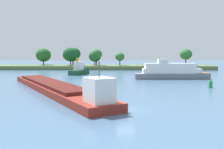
# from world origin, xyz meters

# --- Properties ---
(ground_plane) EXTENTS (400.00, 400.00, 0.00)m
(ground_plane) POSITION_xyz_m (0.00, 0.00, 0.00)
(ground_plane) COLOR #476B8E
(treeline_island) EXTENTS (99.38, 14.78, 9.02)m
(treeline_island) POSITION_xyz_m (-11.93, 75.29, 2.58)
(treeline_island) COLOR #566B3D
(treeline_island) RESTS_ON ground
(tugboat) EXTENTS (5.64, 8.74, 5.19)m
(tugboat) POSITION_xyz_m (-12.21, 48.30, 1.35)
(tugboat) COLOR #19472D
(tugboat) RESTS_ON ground
(white_riverboat) EXTENTS (19.20, 4.41, 6.51)m
(white_riverboat) POSITION_xyz_m (13.52, 35.23, 1.75)
(white_riverboat) COLOR slate
(white_riverboat) RESTS_ON ground
(cargo_barge) EXTENTS (24.80, 36.24, 5.66)m
(cargo_barge) POSITION_xyz_m (-11.49, 13.48, 0.85)
(cargo_barge) COLOR maroon
(cargo_barge) RESTS_ON ground
(channel_buoy_red) EXTENTS (0.70, 0.70, 1.90)m
(channel_buoy_red) POSITION_xyz_m (23.87, 39.89, 0.81)
(channel_buoy_red) COLOR red
(channel_buoy_red) RESTS_ON ground
(channel_buoy_green) EXTENTS (0.70, 0.70, 1.90)m
(channel_buoy_green) POSITION_xyz_m (17.15, 18.48, 0.81)
(channel_buoy_green) COLOR green
(channel_buoy_green) RESTS_ON ground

